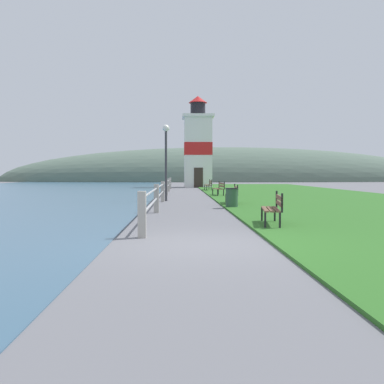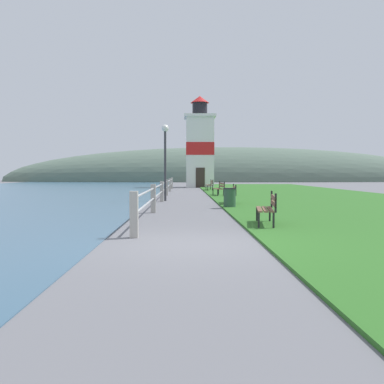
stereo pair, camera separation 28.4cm
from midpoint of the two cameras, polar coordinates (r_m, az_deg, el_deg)
The scene contains 11 objects.
ground_plane at distance 8.70m, azimuth 1.07°, elevation -7.07°, with size 160.00×160.00×0.00m, color slate.
grass_verge at distance 28.00m, azimuth 14.93°, elevation -0.46°, with size 12.00×54.93×0.06m.
seawall_railing at distance 24.66m, azimuth -3.36°, elevation 0.59°, with size 0.18×30.31×1.05m.
park_bench_near at distance 11.82m, azimuth 10.79°, elevation -1.95°, with size 0.69×1.69×0.94m.
park_bench_midway at distance 19.72m, azimuth 5.69°, elevation -0.14°, with size 0.56×1.74×0.94m.
park_bench_far at distance 27.03m, azimuth 3.99°, elevation 0.59°, with size 0.64×1.78×0.94m.
park_bench_by_lighthouse at distance 35.38m, azimuth 2.67°, elevation 1.05°, with size 0.52×1.99×0.94m.
lighthouse at distance 44.16m, azimuth 1.23°, elevation 5.97°, with size 3.19×3.19×9.34m.
trash_bin at distance 17.76m, azimuth 5.50°, elevation -0.80°, with size 0.54×0.54×0.84m.
lamp_post at distance 22.28m, azimuth -3.23°, elevation 5.84°, with size 0.36×0.36×3.96m.
distant_hillside at distance 75.66m, azimuth 5.23°, elevation 1.42°, with size 80.00×16.00×12.00m.
Camera 2 is at (-0.18, -8.57, 1.45)m, focal length 40.00 mm.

